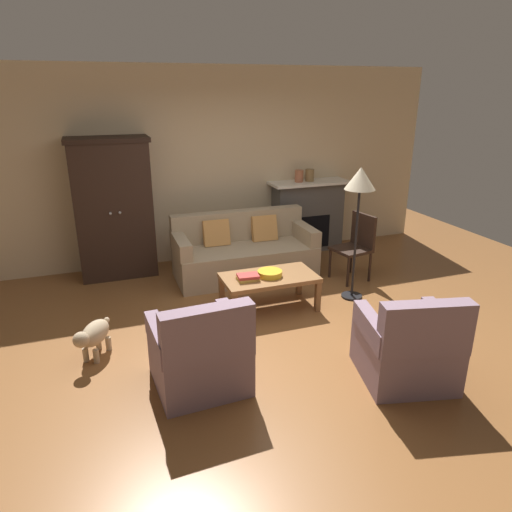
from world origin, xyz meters
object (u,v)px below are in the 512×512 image
coffee_table (269,280)px  side_chair_wooden (356,243)px  fruit_bowl (270,273)px  fireplace (308,215)px  armoire (114,208)px  floor_lamp (360,186)px  couch (244,253)px  armchair_near_left (200,355)px  armchair_near_right (408,349)px  mantel_vase_bronze (310,175)px  mantel_vase_terracotta (299,176)px  dog (94,335)px  book_stack (248,277)px

coffee_table → side_chair_wooden: (1.45, 0.48, 0.15)m
fruit_bowl → fireplace: bearing=53.3°
armoire → floor_lamp: (2.68, -1.79, 0.46)m
couch → coffee_table: bearing=-92.9°
armchair_near_left → armchair_near_right: 1.83m
couch → mantel_vase_bronze: (1.31, 0.69, 0.90)m
armoire → mantel_vase_terracotta: bearing=1.2°
couch → armchair_near_right: bearing=-78.7°
couch → mantel_vase_terracotta: 1.60m
side_chair_wooden → dog: bearing=-165.0°
mantel_vase_bronze → armchair_near_right: mantel_vase_bronze is taller
armoire → floor_lamp: armoire is taller
couch → dog: 2.56m
book_stack → mantel_vase_bronze: bearing=48.3°
mantel_vase_bronze → armchair_near_right: bearing=-101.7°
mantel_vase_terracotta → side_chair_wooden: (0.27, -1.32, -0.70)m
coffee_table → side_chair_wooden: 1.54m
armchair_near_left → side_chair_wooden: bearing=33.9°
fruit_bowl → dog: bearing=-168.0°
mantel_vase_terracotta → mantel_vase_bronze: bearing=0.0°
couch → fruit_bowl: (-0.05, -1.12, 0.14)m
armchair_near_right → mantel_vase_bronze: bearing=78.3°
fireplace → side_chair_wooden: fireplace is taller
mantel_vase_bronze → couch: bearing=-152.2°
armchair_near_left → floor_lamp: size_ratio=0.54×
mantel_vase_terracotta → side_chair_wooden: size_ratio=0.20×
fireplace → dog: bearing=-146.1°
armoire → mantel_vase_bronze: armoire is taller
fireplace → mantel_vase_terracotta: 0.67m
fruit_bowl → mantel_vase_terracotta: (1.18, 1.81, 0.76)m
coffee_table → dog: bearing=-167.6°
book_stack → coffee_table: bearing=9.1°
fireplace → couch: fireplace is taller
fruit_bowl → book_stack: book_stack is taller
armoire → book_stack: 2.27m
coffee_table → mantel_vase_terracotta: mantel_vase_terracotta is taller
mantel_vase_bronze → side_chair_wooden: size_ratio=0.21×
mantel_vase_terracotta → mantel_vase_bronze: size_ratio=0.99×
couch → armoire: bearing=159.0°
dog → floor_lamp: bearing=7.1°
fireplace → book_stack: fireplace is taller
coffee_table → book_stack: 0.29m
couch → armchair_near_left: (-1.18, -2.36, -0.00)m
armchair_near_right → floor_lamp: bearing=74.7°
mantel_vase_terracotta → floor_lamp: floor_lamp is taller
mantel_vase_terracotta → armchair_near_right: mantel_vase_terracotta is taller
armoire → floor_lamp: bearing=-33.8°
fruit_bowl → armoire: bearing=132.1°
book_stack → armoire: bearing=126.2°
fireplace → armchair_near_right: bearing=-101.6°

